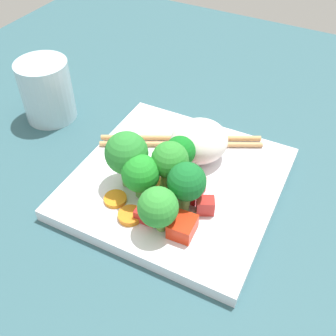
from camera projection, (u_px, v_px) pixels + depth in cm
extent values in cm
cube|color=#305861|center=(177.00, 192.00, 53.01)|extent=(110.00, 110.00, 2.00)
cube|color=white|center=(177.00, 182.00, 51.74)|extent=(25.53, 25.53, 1.69)
ellipsoid|color=white|center=(199.00, 141.00, 52.29)|extent=(10.33, 10.29, 5.34)
cylinder|color=#549E48|center=(141.00, 188.00, 47.95)|extent=(2.14, 2.31, 2.88)
sphere|color=#228E29|center=(141.00, 173.00, 46.09)|extent=(4.49, 4.49, 4.49)
cylinder|color=#5F9443|center=(167.00, 180.00, 48.77)|extent=(2.51, 2.18, 3.23)
sphere|color=#308C31|center=(170.00, 160.00, 46.70)|extent=(4.44, 4.44, 4.44)
cylinder|color=#72B059|center=(181.00, 169.00, 50.52)|extent=(2.34, 2.59, 2.70)
sphere|color=#137520|center=(181.00, 152.00, 48.86)|extent=(3.84, 3.84, 3.84)
cylinder|color=#7BBE5D|center=(185.00, 200.00, 46.59)|extent=(1.67, 2.03, 2.91)
sphere|color=#176B2A|center=(187.00, 182.00, 44.78)|extent=(4.47, 4.47, 4.47)
cylinder|color=#6CA645|center=(161.00, 223.00, 44.66)|extent=(1.25, 1.30, 1.98)
sphere|color=green|center=(158.00, 207.00, 42.85)|extent=(4.50, 4.50, 4.50)
cylinder|color=#5C9245|center=(127.00, 175.00, 49.56)|extent=(2.27, 2.31, 2.97)
sphere|color=#2B8632|center=(127.00, 153.00, 47.36)|extent=(5.22, 5.22, 5.22)
cylinder|color=orange|center=(130.00, 216.00, 46.25)|extent=(4.01, 4.01, 0.64)
cylinder|color=orange|center=(161.00, 200.00, 48.02)|extent=(2.76, 2.76, 0.61)
cylinder|color=orange|center=(152.00, 184.00, 50.07)|extent=(3.66, 3.66, 0.42)
cylinder|color=orange|center=(115.00, 199.00, 48.19)|extent=(3.49, 3.49, 0.51)
cube|color=red|center=(149.00, 214.00, 45.83)|extent=(2.64, 2.48, 1.61)
cube|color=red|center=(192.00, 188.00, 48.19)|extent=(2.53, 2.99, 2.34)
cube|color=red|center=(205.00, 206.00, 46.39)|extent=(2.54, 2.34, 2.06)
cube|color=red|center=(182.00, 227.00, 44.22)|extent=(2.93, 3.23, 2.01)
cylinder|color=tan|center=(181.00, 138.00, 56.38)|extent=(20.18, 10.96, 0.72)
cylinder|color=tan|center=(181.00, 144.00, 55.37)|extent=(20.18, 10.96, 0.72)
cylinder|color=silver|center=(47.00, 91.00, 60.42)|extent=(7.69, 7.69, 9.26)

